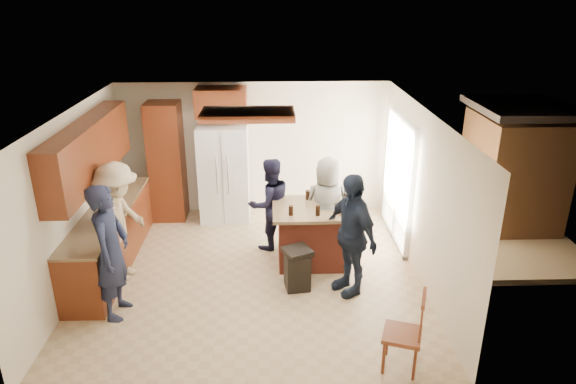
{
  "coord_description": "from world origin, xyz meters",
  "views": [
    {
      "loc": [
        0.31,
        -6.83,
        4.07
      ],
      "look_at": [
        0.57,
        0.5,
        1.15
      ],
      "focal_mm": 32.0,
      "sensor_mm": 36.0,
      "label": 1
    }
  ],
  "objects_px": {
    "person_front_left": "(111,252)",
    "person_counter": "(119,222)",
    "person_behind_left": "(270,204)",
    "trash_bin": "(297,268)",
    "person_side_right": "(351,234)",
    "spindle_chair": "(404,335)",
    "refrigerator": "(224,173)",
    "person_behind_right": "(327,206)",
    "kitchen_island": "(314,234)"
  },
  "relations": [
    {
      "from": "person_behind_right",
      "to": "person_side_right",
      "type": "distance_m",
      "value": 1.19
    },
    {
      "from": "trash_bin",
      "to": "spindle_chair",
      "type": "bearing_deg",
      "value": -57.47
    },
    {
      "from": "person_front_left",
      "to": "trash_bin",
      "type": "relative_size",
      "value": 2.93
    },
    {
      "from": "person_front_left",
      "to": "person_counter",
      "type": "relative_size",
      "value": 1.02
    },
    {
      "from": "person_side_right",
      "to": "person_counter",
      "type": "distance_m",
      "value": 3.36
    },
    {
      "from": "refrigerator",
      "to": "spindle_chair",
      "type": "height_order",
      "value": "refrigerator"
    },
    {
      "from": "person_counter",
      "to": "kitchen_island",
      "type": "relative_size",
      "value": 1.42
    },
    {
      "from": "person_behind_left",
      "to": "person_behind_right",
      "type": "xyz_separation_m",
      "value": [
        0.92,
        -0.2,
        0.04
      ]
    },
    {
      "from": "person_counter",
      "to": "kitchen_island",
      "type": "height_order",
      "value": "person_counter"
    },
    {
      "from": "person_behind_left",
      "to": "trash_bin",
      "type": "bearing_deg",
      "value": 79.43
    },
    {
      "from": "kitchen_island",
      "to": "person_counter",
      "type": "bearing_deg",
      "value": -172.29
    },
    {
      "from": "person_side_right",
      "to": "person_counter",
      "type": "height_order",
      "value": "person_counter"
    },
    {
      "from": "person_behind_right",
      "to": "spindle_chair",
      "type": "relative_size",
      "value": 1.64
    },
    {
      "from": "refrigerator",
      "to": "trash_bin",
      "type": "distance_m",
      "value": 2.85
    },
    {
      "from": "person_behind_left",
      "to": "trash_bin",
      "type": "height_order",
      "value": "person_behind_left"
    },
    {
      "from": "person_front_left",
      "to": "refrigerator",
      "type": "relative_size",
      "value": 1.03
    },
    {
      "from": "person_behind_left",
      "to": "refrigerator",
      "type": "bearing_deg",
      "value": -82.68
    },
    {
      "from": "person_behind_left",
      "to": "refrigerator",
      "type": "relative_size",
      "value": 0.87
    },
    {
      "from": "refrigerator",
      "to": "person_behind_right",
      "type": "bearing_deg",
      "value": -38.98
    },
    {
      "from": "refrigerator",
      "to": "kitchen_island",
      "type": "bearing_deg",
      "value": -48.54
    },
    {
      "from": "person_behind_right",
      "to": "person_side_right",
      "type": "relative_size",
      "value": 0.91
    },
    {
      "from": "person_front_left",
      "to": "person_counter",
      "type": "bearing_deg",
      "value": 13.45
    },
    {
      "from": "person_front_left",
      "to": "person_counter",
      "type": "height_order",
      "value": "person_front_left"
    },
    {
      "from": "person_behind_right",
      "to": "trash_bin",
      "type": "xyz_separation_m",
      "value": [
        -0.54,
        -1.08,
        -0.5
      ]
    },
    {
      "from": "person_behind_right",
      "to": "kitchen_island",
      "type": "relative_size",
      "value": 1.27
    },
    {
      "from": "trash_bin",
      "to": "spindle_chair",
      "type": "relative_size",
      "value": 0.63
    },
    {
      "from": "person_front_left",
      "to": "spindle_chair",
      "type": "xyz_separation_m",
      "value": [
        3.54,
        -1.2,
        -0.47
      ]
    },
    {
      "from": "person_counter",
      "to": "trash_bin",
      "type": "distance_m",
      "value": 2.68
    },
    {
      "from": "refrigerator",
      "to": "kitchen_island",
      "type": "relative_size",
      "value": 1.41
    },
    {
      "from": "person_side_right",
      "to": "person_counter",
      "type": "xyz_separation_m",
      "value": [
        -3.32,
        0.48,
        0.01
      ]
    },
    {
      "from": "kitchen_island",
      "to": "spindle_chair",
      "type": "height_order",
      "value": "spindle_chair"
    },
    {
      "from": "person_front_left",
      "to": "trash_bin",
      "type": "distance_m",
      "value": 2.56
    },
    {
      "from": "person_behind_left",
      "to": "person_side_right",
      "type": "relative_size",
      "value": 0.87
    },
    {
      "from": "kitchen_island",
      "to": "trash_bin",
      "type": "xyz_separation_m",
      "value": [
        -0.3,
        -0.79,
        -0.16
      ]
    },
    {
      "from": "person_front_left",
      "to": "person_behind_left",
      "type": "bearing_deg",
      "value": -44.15
    },
    {
      "from": "person_side_right",
      "to": "person_behind_left",
      "type": "bearing_deg",
      "value": -167.66
    },
    {
      "from": "trash_bin",
      "to": "person_front_left",
      "type": "bearing_deg",
      "value": -167.41
    },
    {
      "from": "person_behind_right",
      "to": "refrigerator",
      "type": "bearing_deg",
      "value": -36.06
    },
    {
      "from": "person_side_right",
      "to": "person_counter",
      "type": "bearing_deg",
      "value": -125.16
    },
    {
      "from": "trash_bin",
      "to": "spindle_chair",
      "type": "distance_m",
      "value": 2.07
    },
    {
      "from": "person_side_right",
      "to": "person_front_left",
      "type": "bearing_deg",
      "value": -108.72
    },
    {
      "from": "refrigerator",
      "to": "kitchen_island",
      "type": "height_order",
      "value": "refrigerator"
    },
    {
      "from": "refrigerator",
      "to": "person_side_right",
      "type": "bearing_deg",
      "value": -52.93
    },
    {
      "from": "person_behind_left",
      "to": "spindle_chair",
      "type": "height_order",
      "value": "person_behind_left"
    },
    {
      "from": "person_behind_right",
      "to": "person_front_left",
      "type": "bearing_deg",
      "value": 31.66
    },
    {
      "from": "person_front_left",
      "to": "person_side_right",
      "type": "xyz_separation_m",
      "value": [
        3.16,
        0.45,
        -0.03
      ]
    },
    {
      "from": "person_front_left",
      "to": "refrigerator",
      "type": "bearing_deg",
      "value": -17.55
    },
    {
      "from": "person_front_left",
      "to": "kitchen_island",
      "type": "height_order",
      "value": "person_front_left"
    },
    {
      "from": "refrigerator",
      "to": "spindle_chair",
      "type": "bearing_deg",
      "value": -61.22
    },
    {
      "from": "person_counter",
      "to": "refrigerator",
      "type": "xyz_separation_m",
      "value": [
        1.36,
        2.11,
        -0.01
      ]
    }
  ]
}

